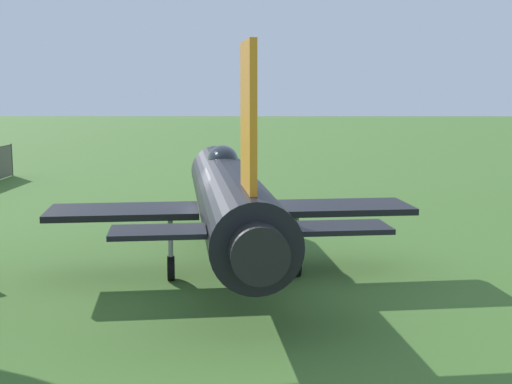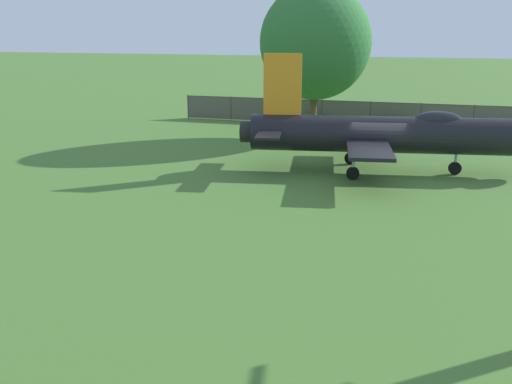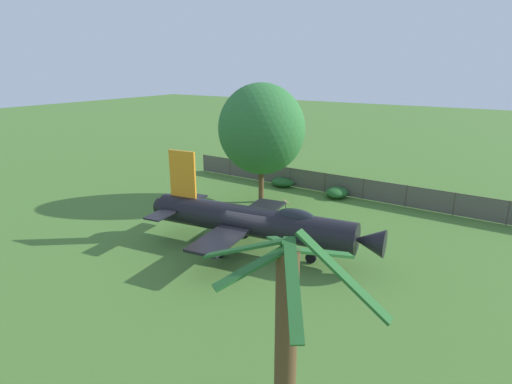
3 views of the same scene
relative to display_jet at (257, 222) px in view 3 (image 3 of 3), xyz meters
name	(u,v)px [view 3 (image 3 of 3)]	position (x,y,z in m)	size (l,w,h in m)	color
ground_plane	(251,251)	(0.36, 0.05, -1.89)	(200.00, 200.00, 0.00)	#47722D
display_jet	(257,222)	(0.00, 0.00, 0.00)	(14.16, 9.36, 5.59)	black
shade_tree	(261,129)	(4.71, -8.06, 3.92)	(6.73, 6.26, 9.27)	brown
palm_tree	(285,381)	(-8.38, 12.12, 1.88)	(4.19, 3.22, 7.42)	brown
perimeter_fence	(363,188)	(-1.92, -13.08, -0.97)	(33.98, 1.03, 1.73)	#4C4238
shrub_near_fence	(283,182)	(5.44, -12.97, -1.51)	(2.17, 1.78, 0.77)	#235B26
shrub_by_tree	(337,192)	(0.05, -12.43, -1.47)	(1.78, 2.11, 0.85)	#235B26
info_plaque	(286,204)	(1.63, -6.49, -1.04)	(0.71, 0.69, 1.14)	#333333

